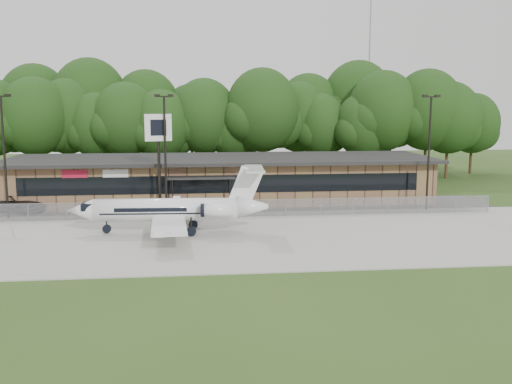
{
  "coord_description": "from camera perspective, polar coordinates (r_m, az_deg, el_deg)",
  "views": [
    {
      "loc": [
        -2.43,
        -31.77,
        9.51
      ],
      "look_at": [
        2.19,
        12.0,
        2.63
      ],
      "focal_mm": 40.0,
      "sensor_mm": 36.0,
      "label": 1
    }
  ],
  "objects": [
    {
      "name": "light_pole_left",
      "position": [
        50.84,
        -23.91,
        4.14
      ],
      "size": [
        1.55,
        0.3,
        10.23
      ],
      "color": "black",
      "rests_on": "ground"
    },
    {
      "name": "radio_mast",
      "position": [
        83.48,
        11.2,
        10.77
      ],
      "size": [
        0.2,
        0.2,
        25.0
      ],
      "primitive_type": "cylinder",
      "color": "gray",
      "rests_on": "ground"
    },
    {
      "name": "light_pole_mid",
      "position": [
        48.47,
        -9.08,
        4.59
      ],
      "size": [
        1.55,
        0.3,
        10.23
      ],
      "color": "black",
      "rests_on": "ground"
    },
    {
      "name": "terminal",
      "position": [
        56.24,
        -3.5,
        1.38
      ],
      "size": [
        41.0,
        11.65,
        4.3
      ],
      "color": "brown",
      "rests_on": "ground"
    },
    {
      "name": "treeline",
      "position": [
        73.84,
        -4.17,
        7.3
      ],
      "size": [
        72.0,
        12.0,
        15.0
      ],
      "primitive_type": null,
      "color": "black",
      "rests_on": "ground"
    },
    {
      "name": "business_jet",
      "position": [
        42.01,
        -8.23,
        -1.81
      ],
      "size": [
        14.76,
        13.14,
        4.97
      ],
      "rotation": [
        0.0,
        0.0,
        -0.05
      ],
      "color": "white",
      "rests_on": "ground"
    },
    {
      "name": "ground",
      "position": [
        33.25,
        -1.6,
        -7.73
      ],
      "size": [
        160.0,
        160.0,
        0.0
      ],
      "primitive_type": "plane",
      "color": "#2C4619",
      "rests_on": "ground"
    },
    {
      "name": "parking_lot",
      "position": [
        52.2,
        -3.26,
        -1.59
      ],
      "size": [
        50.0,
        9.0,
        0.06
      ],
      "primitive_type": "cube",
      "color": "#383835",
      "rests_on": "ground"
    },
    {
      "name": "suv",
      "position": [
        54.38,
        -22.9,
        -1.04
      ],
      "size": [
        6.33,
        4.73,
        1.6
      ],
      "primitive_type": "imported",
      "rotation": [
        0.0,
        0.0,
        1.16
      ],
      "color": "#2A2A2D",
      "rests_on": "ground"
    },
    {
      "name": "apron",
      "position": [
        40.95,
        -2.47,
        -4.49
      ],
      "size": [
        64.0,
        18.0,
        0.08
      ],
      "primitive_type": "cube",
      "color": "#9E9B93",
      "rests_on": "ground"
    },
    {
      "name": "pole_sign",
      "position": [
        48.76,
        -9.74,
        5.32
      ],
      "size": [
        2.25,
        0.79,
        8.61
      ],
      "rotation": [
        0.0,
        0.0,
        0.24
      ],
      "color": "black",
      "rests_on": "ground"
    },
    {
      "name": "light_pole_right",
      "position": [
        52.53,
        16.93,
        4.65
      ],
      "size": [
        1.55,
        0.3,
        10.23
      ],
      "color": "black",
      "rests_on": "ground"
    },
    {
      "name": "fence",
      "position": [
        47.64,
        -3.0,
        -1.69
      ],
      "size": [
        46.0,
        0.04,
        1.52
      ],
      "color": "gray",
      "rests_on": "ground"
    }
  ]
}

